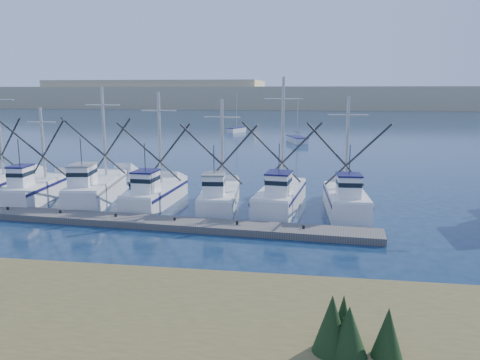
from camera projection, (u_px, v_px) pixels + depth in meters
The scene contains 6 objects.
ground at pixel (217, 264), 22.98m from camera, with size 500.00×500.00×0.00m, color #0C2036.
floating_dock at pixel (130, 221), 29.80m from camera, with size 31.22×2.08×0.42m, color #635E59.
dune_ridge at pixel (302, 97), 225.96m from camera, with size 360.00×60.00×10.00m, color tan.
trawler_fleet at pixel (148, 192), 34.70m from camera, with size 30.54×9.52×9.35m.
sailboat_near at pixel (297, 140), 76.18m from camera, with size 3.74×6.21×8.10m.
sailboat_far at pixel (236, 130), 94.67m from camera, with size 3.42×5.34×8.10m.
Camera 1 is at (4.35, -21.38, 8.38)m, focal length 35.00 mm.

